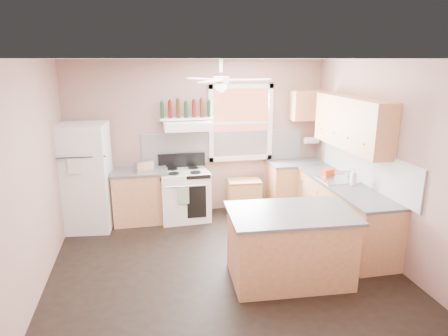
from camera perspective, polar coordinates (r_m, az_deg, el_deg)
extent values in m
plane|color=black|center=(5.66, -0.38, -13.17)|extent=(4.50, 4.50, 0.00)
plane|color=white|center=(4.97, -0.44, 15.34)|extent=(4.50, 4.50, 0.00)
cube|color=#906B61|center=(7.10, -3.64, 4.33)|extent=(4.50, 0.05, 2.70)
cube|color=#906B61|center=(6.01, 21.37, 1.29)|extent=(0.05, 4.00, 2.70)
cube|color=#906B61|center=(5.22, -25.70, -1.19)|extent=(0.05, 4.00, 2.70)
cube|color=white|center=(7.17, 0.00, 3.05)|extent=(2.90, 0.03, 0.55)
cube|color=white|center=(6.28, 19.45, 0.39)|extent=(0.03, 2.60, 0.55)
cube|color=brown|center=(7.16, 2.37, 6.47)|extent=(1.00, 0.02, 1.20)
cube|color=white|center=(7.13, 2.42, 6.44)|extent=(1.16, 0.07, 1.36)
cube|color=white|center=(6.78, -19.11, -1.25)|extent=(0.80, 0.78, 1.73)
cube|color=#A76D45|center=(6.96, -11.82, -4.05)|extent=(0.90, 0.60, 0.86)
cube|color=#4A4A4D|center=(6.82, -12.02, -0.48)|extent=(0.92, 0.62, 0.04)
cube|color=silver|center=(6.69, -11.36, 0.21)|extent=(0.32, 0.24, 0.18)
cube|color=white|center=(6.93, -5.67, -3.87)|extent=(0.85, 0.68, 0.86)
cube|color=white|center=(6.75, -5.28, 6.06)|extent=(0.78, 0.50, 0.14)
cube|color=white|center=(6.86, -5.42, 7.04)|extent=(0.90, 0.26, 0.03)
cube|color=#A76D45|center=(7.26, 2.89, -4.07)|extent=(0.61, 0.43, 0.58)
cube|color=#A76D45|center=(7.47, 10.27, -2.61)|extent=(1.00, 0.60, 0.86)
cube|color=#A76D45|center=(6.36, 16.64, -6.24)|extent=(0.60, 2.20, 0.86)
cube|color=#4A4A4D|center=(7.35, 10.43, 0.73)|extent=(1.02, 0.62, 0.04)
cube|color=#4A4A4D|center=(6.21, 16.87, -2.38)|extent=(0.62, 2.22, 0.04)
cube|color=silver|center=(6.38, 16.04, -1.73)|extent=(0.55, 0.45, 0.03)
cylinder|color=silver|center=(6.43, 17.35, -0.99)|extent=(0.03, 0.03, 0.14)
cube|color=#A76D45|center=(6.25, 17.78, 6.14)|extent=(0.33, 1.80, 0.76)
cube|color=#A76D45|center=(7.36, 11.90, 8.76)|extent=(0.60, 0.33, 0.52)
cylinder|color=white|center=(7.53, 12.38, 3.87)|extent=(0.26, 0.12, 0.12)
cube|color=#A76D45|center=(5.15, 9.31, -11.04)|extent=(1.49, 0.99, 0.86)
cube|color=#4A4A4D|center=(4.97, 9.54, -6.38)|extent=(1.57, 1.08, 0.04)
cylinder|color=white|center=(4.98, -0.43, 12.46)|extent=(0.20, 0.20, 0.08)
imported|color=silver|center=(6.14, 18.06, -1.24)|extent=(0.14, 0.14, 0.25)
cube|color=red|center=(6.58, 14.62, -0.60)|extent=(0.20, 0.16, 0.10)
cylinder|color=#143819|center=(6.81, -8.83, 8.15)|extent=(0.06, 0.06, 0.27)
cylinder|color=#590F0F|center=(6.81, -7.71, 8.28)|extent=(0.06, 0.06, 0.29)
cylinder|color=#3F230F|center=(6.82, -6.58, 8.41)|extent=(0.06, 0.06, 0.31)
cylinder|color=#143819|center=(6.84, -5.45, 8.29)|extent=(0.06, 0.06, 0.27)
cylinder|color=#590F0F|center=(6.85, -4.33, 8.41)|extent=(0.06, 0.06, 0.29)
cylinder|color=#3F230F|center=(6.87, -3.22, 8.53)|extent=(0.06, 0.06, 0.31)
cylinder|color=#143819|center=(6.89, -2.11, 8.40)|extent=(0.06, 0.06, 0.27)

